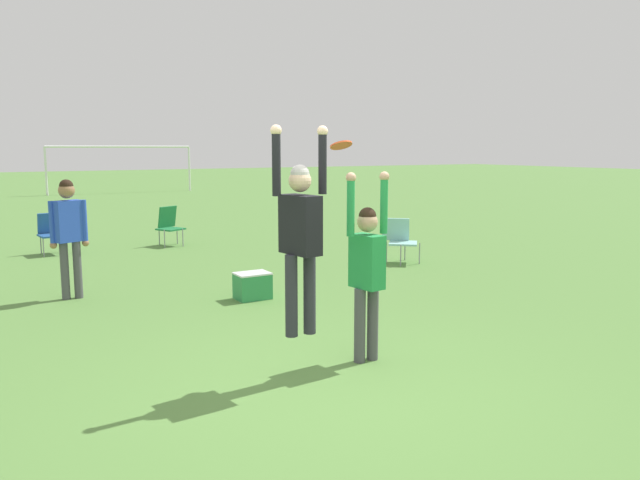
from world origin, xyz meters
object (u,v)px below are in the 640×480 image
object	(u,v)px
frisbee	(341,145)
camping_chair_1	(52,230)
cooler_box	(253,286)
camping_chair_0	(400,238)
camping_chair_2	(169,224)
person_jumping	(300,227)
person_defending	(367,264)
person_spectator_near	(69,227)

from	to	relation	value
frisbee	camping_chair_1	xyz separation A→B (m)	(-1.69, 8.85, -1.76)
cooler_box	camping_chair_0	bearing A→B (deg)	19.21
frisbee	camping_chair_2	bearing A→B (deg)	84.70
camping_chair_0	person_jumping	bearing A→B (deg)	83.61
frisbee	cooler_box	world-z (taller)	frisbee
person_defending	cooler_box	xyz separation A→B (m)	(0.09, 3.13, -0.85)
camping_chair_0	person_spectator_near	xyz separation A→B (m)	(-6.08, 0.07, 0.59)
camping_chair_2	cooler_box	size ratio (longest dim) A/B	1.78
camping_chair_2	person_spectator_near	size ratio (longest dim) A/B	0.50
camping_chair_0	person_spectator_near	world-z (taller)	person_spectator_near
person_defending	camping_chair_2	bearing A→B (deg)	168.11
frisbee	camping_chair_0	bearing A→B (deg)	46.63
person_spectator_near	camping_chair_2	bearing A→B (deg)	35.54
frisbee	camping_chair_0	world-z (taller)	frisbee
person_jumping	frisbee	xyz separation A→B (m)	(0.59, 0.22, 0.77)
camping_chair_1	camping_chair_2	size ratio (longest dim) A/B	0.97
camping_chair_2	frisbee	bearing A→B (deg)	58.77
person_jumping	cooler_box	distance (m)	3.63
camping_chair_0	camping_chair_1	distance (m)	7.34
camping_chair_0	camping_chair_1	bearing A→B (deg)	1.41
person_jumping	frisbee	world-z (taller)	person_jumping
person_defending	cooler_box	distance (m)	3.24
camping_chair_1	camping_chair_0	bearing A→B (deg)	135.57
camping_chair_0	camping_chair_2	distance (m)	5.50
person_jumping	camping_chair_1	distance (m)	9.20
person_defending	camping_chair_1	world-z (taller)	person_defending
person_jumping	camping_chair_0	world-z (taller)	person_jumping
person_jumping	cooler_box	xyz separation A→B (m)	(0.94, 3.25, -1.30)
cooler_box	person_jumping	bearing A→B (deg)	-106.14
person_jumping	camping_chair_1	xyz separation A→B (m)	(-1.09, 9.08, -1.00)
camping_chair_2	person_jumping	bearing A→B (deg)	55.18
person_defending	frisbee	bearing A→B (deg)	-118.86
frisbee	person_spectator_near	size ratio (longest dim) A/B	0.13
camping_chair_2	camping_chair_1	bearing A→B (deg)	-28.22
camping_chair_1	cooler_box	world-z (taller)	camping_chair_1
person_defending	camping_chair_1	xyz separation A→B (m)	(-1.95, 8.95, -0.55)
frisbee	camping_chair_2	xyz separation A→B (m)	(0.81, 8.75, -1.76)
person_spectator_near	cooler_box	distance (m)	2.85
camping_chair_2	cooler_box	xyz separation A→B (m)	(-0.46, -5.72, -0.31)
camping_chair_1	frisbee	bearing A→B (deg)	94.35
person_defending	frisbee	size ratio (longest dim) A/B	8.78
person_jumping	camping_chair_2	distance (m)	9.14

